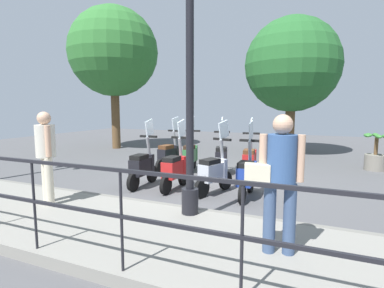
{
  "coord_description": "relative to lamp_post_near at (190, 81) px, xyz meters",
  "views": [
    {
      "loc": [
        -6.57,
        -2.41,
        1.82
      ],
      "look_at": [
        0.2,
        0.5,
        0.9
      ],
      "focal_mm": 28.0,
      "sensor_mm": 36.0,
      "label": 1
    }
  ],
  "objects": [
    {
      "name": "scooter_far_3",
      "position": [
        3.26,
        2.06,
        -1.72
      ],
      "size": [
        1.23,
        0.46,
        1.54
      ],
      "rotation": [
        0.0,
        0.0,
        -0.15
      ],
      "color": "black",
      "rests_on": "ground_plane"
    },
    {
      "name": "ground_plane",
      "position": [
        2.4,
        0.58,
        -2.2
      ],
      "size": [
        28.0,
        28.0,
        0.0
      ],
      "primitive_type": "plane",
      "color": "#4C4C4F"
    },
    {
      "name": "fence_railing",
      "position": [
        -1.8,
        0.58,
        -1.31
      ],
      "size": [
        0.04,
        16.03,
        1.07
      ],
      "color": "black",
      "rests_on": "promenade_walkway"
    },
    {
      "name": "scooter_near_0",
      "position": [
        1.62,
        -0.53,
        -1.72
      ],
      "size": [
        1.23,
        0.44,
        1.54
      ],
      "rotation": [
        0.0,
        0.0,
        0.03
      ],
      "color": "black",
      "rests_on": "ground_plane"
    },
    {
      "name": "scooter_far_2",
      "position": [
        3.44,
        1.49,
        -1.72
      ],
      "size": [
        1.22,
        0.48,
        1.54
      ],
      "rotation": [
        0.0,
        0.0,
        0.18
      ],
      "color": "black",
      "rests_on": "ground_plane"
    },
    {
      "name": "scooter_near_2",
      "position": [
        1.6,
        1.06,
        -1.72
      ],
      "size": [
        1.23,
        0.44,
        1.54
      ],
      "rotation": [
        0.0,
        0.0,
        -0.03
      ],
      "color": "black",
      "rests_on": "ground_plane"
    },
    {
      "name": "lamp_post_near",
      "position": [
        0.0,
        0.0,
        0.0
      ],
      "size": [
        0.26,
        0.9,
        4.6
      ],
      "color": "black",
      "rests_on": "promenade_walkway"
    },
    {
      "name": "scooter_near_1",
      "position": [
        1.64,
        0.17,
        -1.72
      ],
      "size": [
        1.2,
        0.55,
        1.54
      ],
      "rotation": [
        0.0,
        0.0,
        -0.31
      ],
      "color": "black",
      "rests_on": "ground_plane"
    },
    {
      "name": "pedestrian_distant",
      "position": [
        -0.53,
        2.45,
        -1.12
      ],
      "size": [
        0.44,
        0.44,
        1.59
      ],
      "rotation": [
        0.0,
        0.0,
        2.63
      ],
      "color": "beige",
      "rests_on": "promenade_walkway"
    },
    {
      "name": "scooter_far_1",
      "position": [
        3.45,
        0.59,
        -1.72
      ],
      "size": [
        1.21,
        0.52,
        1.54
      ],
      "rotation": [
        0.0,
        0.0,
        0.26
      ],
      "color": "black",
      "rests_on": "ground_plane"
    },
    {
      "name": "scooter_near_3",
      "position": [
        1.54,
        1.85,
        -1.72
      ],
      "size": [
        1.23,
        0.44,
        1.54
      ],
      "rotation": [
        0.0,
        0.0,
        0.02
      ],
      "color": "black",
      "rests_on": "ground_plane"
    },
    {
      "name": "scooter_far_0",
      "position": [
        3.3,
        -0.21,
        -1.72
      ],
      "size": [
        1.23,
        0.44,
        1.54
      ],
      "rotation": [
        0.0,
        0.0,
        0.11
      ],
      "color": "black",
      "rests_on": "ground_plane"
    },
    {
      "name": "tree_distant",
      "position": [
        7.88,
        -0.75,
        1.16
      ],
      "size": [
        3.52,
        3.52,
        5.14
      ],
      "color": "brown",
      "rests_on": "ground_plane"
    },
    {
      "name": "potted_palm",
      "position": [
        5.71,
        -3.33,
        -1.76
      ],
      "size": [
        1.06,
        0.66,
        1.05
      ],
      "color": "slate",
      "rests_on": "ground_plane"
    },
    {
      "name": "pedestrian_with_bag",
      "position": [
        -0.78,
        -1.43,
        -1.12
      ],
      "size": [
        0.38,
        0.64,
        1.59
      ],
      "rotation": [
        0.0,
        0.0,
        0.19
      ],
      "color": "#384C70",
      "rests_on": "promenade_walkway"
    },
    {
      "name": "promenade_walkway",
      "position": [
        -0.75,
        0.58,
        -2.13
      ],
      "size": [
        2.2,
        20.0,
        0.15
      ],
      "color": "gray",
      "rests_on": "ground_plane"
    },
    {
      "name": "tree_large",
      "position": [
        6.53,
        6.39,
        1.91
      ],
      "size": [
        3.75,
        3.75,
        6.0
      ],
      "color": "brown",
      "rests_on": "ground_plane"
    }
  ]
}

